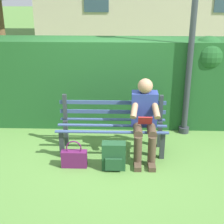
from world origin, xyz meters
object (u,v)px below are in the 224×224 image
Objects in this scene: backpack at (114,156)px; handbag at (74,158)px; person_seated at (145,117)px; lamp_post at (195,0)px; park_bench at (112,125)px.

handbag reaches higher than backpack.
backpack is at bearing 42.82° from person_seated.
handbag is 2.97m from lamp_post.
park_bench is at bearing -20.11° from person_seated.
backpack is at bearing 176.41° from handbag.
park_bench is at bearing -86.26° from backpack.
lamp_post is (-1.19, -1.24, 2.01)m from backpack.
handbag is 0.12× the size of lamp_post.
backpack is 0.57m from handbag.
park_bench reaches higher than backpack.
person_seated is 0.74m from backpack.
person_seated is at bearing 47.79° from lamp_post.
lamp_post reaches higher than handbag.
person_seated is 2.89× the size of handbag.
park_bench is 4.12× the size of backpack.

